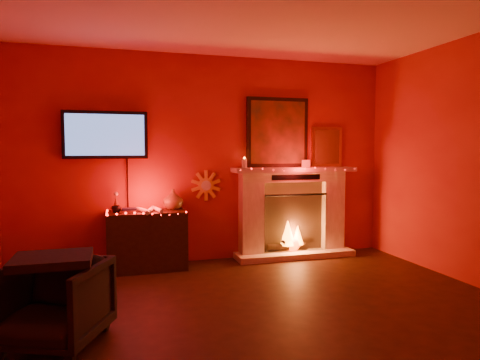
{
  "coord_description": "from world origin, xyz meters",
  "views": [
    {
      "loc": [
        -1.19,
        -3.03,
        1.46
      ],
      "look_at": [
        0.19,
        1.7,
        1.12
      ],
      "focal_mm": 32.0,
      "sensor_mm": 36.0,
      "label": 1
    }
  ],
  "objects_px": {
    "sunburst_clock": "(206,185)",
    "armchair": "(55,303)",
    "fireplace": "(292,204)",
    "tv": "(106,135)",
    "console_table": "(148,238)"
  },
  "relations": [
    {
      "from": "sunburst_clock",
      "to": "armchair",
      "type": "bearing_deg",
      "value": -127.17
    },
    {
      "from": "fireplace",
      "to": "tv",
      "type": "xyz_separation_m",
      "value": [
        -2.44,
        0.06,
        0.92
      ]
    },
    {
      "from": "console_table",
      "to": "fireplace",
      "type": "bearing_deg",
      "value": 3.67
    },
    {
      "from": "fireplace",
      "to": "sunburst_clock",
      "type": "relative_size",
      "value": 5.45
    },
    {
      "from": "tv",
      "to": "sunburst_clock",
      "type": "xyz_separation_m",
      "value": [
        1.25,
        0.03,
        -0.65
      ]
    },
    {
      "from": "tv",
      "to": "sunburst_clock",
      "type": "distance_m",
      "value": 1.41
    },
    {
      "from": "tv",
      "to": "sunburst_clock",
      "type": "relative_size",
      "value": 3.1
    },
    {
      "from": "fireplace",
      "to": "console_table",
      "type": "relative_size",
      "value": 2.23
    },
    {
      "from": "console_table",
      "to": "sunburst_clock",
      "type": "bearing_deg",
      "value": 15.65
    },
    {
      "from": "tv",
      "to": "console_table",
      "type": "height_order",
      "value": "tv"
    },
    {
      "from": "sunburst_clock",
      "to": "console_table",
      "type": "height_order",
      "value": "sunburst_clock"
    },
    {
      "from": "tv",
      "to": "console_table",
      "type": "relative_size",
      "value": 1.27
    },
    {
      "from": "fireplace",
      "to": "console_table",
      "type": "distance_m",
      "value": 2.0
    },
    {
      "from": "tv",
      "to": "sunburst_clock",
      "type": "height_order",
      "value": "tv"
    },
    {
      "from": "armchair",
      "to": "fireplace",
      "type": "bearing_deg",
      "value": 60.38
    }
  ]
}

